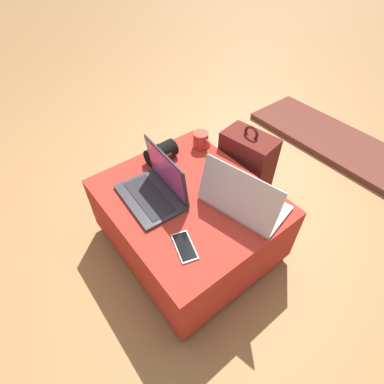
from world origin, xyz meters
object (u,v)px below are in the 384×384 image
Objects in this scene: cell_phone at (184,247)px; wrist_brace at (161,153)px; laptop_far at (243,200)px; backpack at (246,170)px; laptop_near at (156,188)px; coffee_mug at (201,140)px.

wrist_brace is (-0.52, 0.24, 0.04)m from cell_phone.
backpack is at bearing -63.12° from laptop_far.
cell_phone is at bearing -24.80° from wrist_brace.
laptop_near is 0.82× the size of laptop_far.
laptop_near is 0.27m from wrist_brace.
wrist_brace is at bearing -97.50° from cell_phone.
coffee_mug is (-0.16, 0.41, -0.00)m from laptop_near.
wrist_brace is (-0.23, -0.43, 0.20)m from backpack.
laptop_near reaches higher than backpack.
backpack reaches higher than wrist_brace.
wrist_brace reaches higher than cell_phone.
laptop_near is at bearing -68.06° from coffee_mug.
backpack reaches higher than cell_phone.
laptop_near is 2.01× the size of wrist_brace.
cell_phone is (0.31, -0.07, -0.04)m from laptop_near.
backpack is (0.02, 0.60, -0.21)m from laptop_near.
wrist_brace is (-0.21, 0.17, -0.00)m from laptop_near.
cell_phone is at bearing 103.67° from backpack.
backpack is at bearing 62.22° from wrist_brace.
backpack is at bearing -139.41° from cell_phone.
wrist_brace is at bearing 52.60° from backpack.
laptop_far is 0.51m from wrist_brace.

